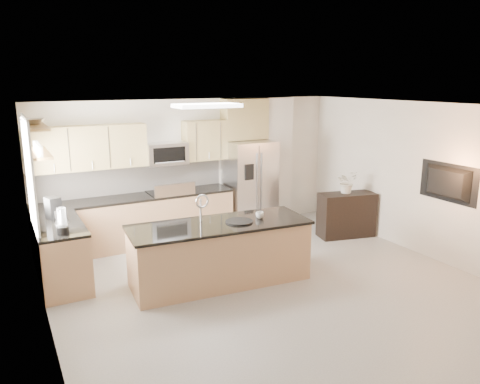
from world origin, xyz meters
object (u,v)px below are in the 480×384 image
refrigerator (249,185)px  credenza (346,215)px  bowl (33,120)px  television (445,183)px  microwave (166,154)px  cup (260,215)px  platter (239,222)px  coffee_maker (53,209)px  blender (62,223)px  kettle (61,216)px  flower_vase (347,176)px  island (220,253)px  range (171,216)px

refrigerator → credenza: (1.41, -1.31, -0.47)m
bowl → television: bowl is taller
microwave → credenza: (3.07, -1.48, -1.21)m
cup → platter: bearing=-173.8°
coffee_maker → blender: bearing=-88.6°
kettle → flower_vase: (5.09, -0.24, 0.14)m
credenza → television: (0.44, -1.77, 0.93)m
microwave → flower_vase: size_ratio=1.18×
microwave → refrigerator: microwave is taller
island → microwave: bearing=94.6°
refrigerator → kettle: refrigerator is taller
cup → blender: 2.80m
flower_vase → island: bearing=-164.9°
credenza → television: television is taller
island → cup: (0.65, -0.05, 0.50)m
platter → television: bearing=-15.6°
microwave → coffee_maker: 2.36m
refrigerator → kettle: (-3.68, -1.02, 0.14)m
coffee_maker → television: 6.07m
microwave → platter: 2.47m
microwave → kettle: size_ratio=3.07×
range → credenza: 3.35m
platter → flower_vase: 2.94m
range → flower_vase: size_ratio=1.77×
platter → bowl: size_ratio=0.96×
credenza → television: 2.04m
blender → bowl: bowl is taller
microwave → refrigerator: (1.66, -0.17, -0.74)m
blender → coffee_maker: size_ratio=1.09×
refrigerator → island: refrigerator is taller
blender → television: television is taller
coffee_maker → television: (5.60, -2.32, 0.27)m
range → island: 2.14m
range → kettle: bearing=-152.2°
range → television: television is taller
kettle → bowl: size_ratio=0.59×
range → credenza: (3.07, -1.35, -0.05)m
range → island: (0.01, -2.14, -0.01)m
blender → flower_vase: flower_vase is taller
blender → television: (5.58, -1.51, 0.27)m
credenza → coffee_maker: (-5.16, 0.55, 0.65)m
range → island: size_ratio=0.42×
kettle → bowl: bowl is taller
credenza → blender: bearing=-165.0°
island → bowl: bearing=153.6°
island → coffee_maker: bearing=152.0°
microwave → blender: size_ratio=2.08×
bowl → flower_vase: size_ratio=0.65×
credenza → coffee_maker: bearing=-174.0°
island → kettle: bearing=156.7°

